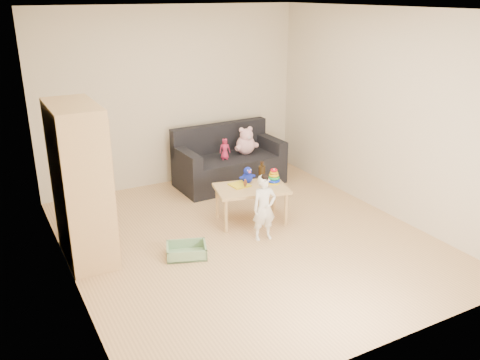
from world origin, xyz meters
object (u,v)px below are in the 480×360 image
wardrobe (81,184)px  toddler (264,209)px  sofa (230,170)px  play_table (251,204)px

wardrobe → toddler: bearing=-16.5°
sofa → play_table: play_table is taller
sofa → play_table: (-0.37, -1.31, 0.01)m
wardrobe → play_table: size_ratio=1.93×
play_table → toddler: (-0.11, -0.49, 0.15)m
play_table → toddler: toddler is taller
wardrobe → sofa: bearing=27.1°
toddler → play_table: bearing=85.5°
wardrobe → toddler: (1.93, -0.57, -0.47)m
toddler → wardrobe: bearing=171.2°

